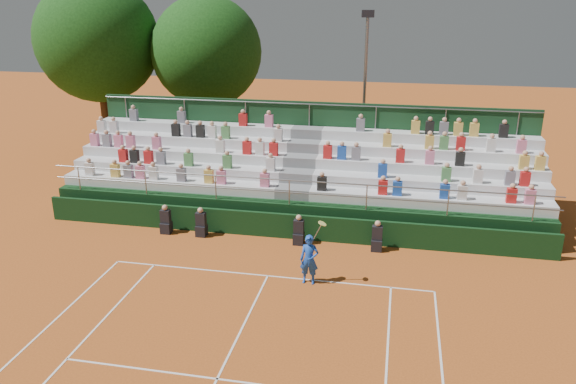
% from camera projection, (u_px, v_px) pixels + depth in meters
% --- Properties ---
extents(ground, '(90.00, 90.00, 0.00)m').
position_uv_depth(ground, '(268.00, 276.00, 18.97)').
color(ground, '#B4551E').
rests_on(ground, ground).
extents(courtside_wall, '(20.00, 0.15, 1.00)m').
position_uv_depth(courtside_wall, '(286.00, 226.00, 21.76)').
color(courtside_wall, black).
rests_on(courtside_wall, ground).
extents(line_officials, '(8.70, 0.40, 1.19)m').
position_uv_depth(line_officials, '(258.00, 229.00, 21.54)').
color(line_officials, black).
rests_on(line_officials, ground).
extents(grandstand, '(20.00, 5.20, 4.40)m').
position_uv_depth(grandstand, '(301.00, 186.00, 24.56)').
color(grandstand, black).
rests_on(grandstand, ground).
extents(tennis_player, '(0.84, 0.41, 2.22)m').
position_uv_depth(tennis_player, '(309.00, 259.00, 18.25)').
color(tennis_player, '#1849B8').
rests_on(tennis_player, ground).
extents(tree_west, '(6.88, 6.88, 9.96)m').
position_uv_depth(tree_west, '(98.00, 41.00, 31.59)').
color(tree_west, '#392515').
rests_on(tree_west, ground).
extents(tree_east, '(6.20, 6.20, 9.03)m').
position_uv_depth(tree_east, '(207.00, 52.00, 31.56)').
color(tree_east, '#392515').
rests_on(tree_east, ground).
extents(floodlight_mast, '(0.60, 0.25, 8.27)m').
position_uv_depth(floodlight_mast, '(365.00, 82.00, 28.20)').
color(floodlight_mast, gray).
rests_on(floodlight_mast, ground).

